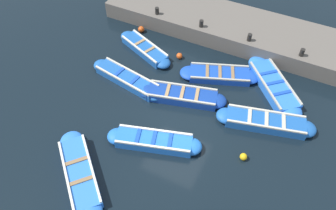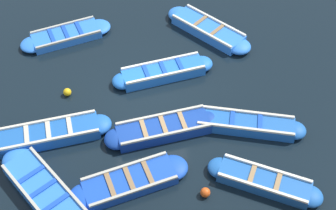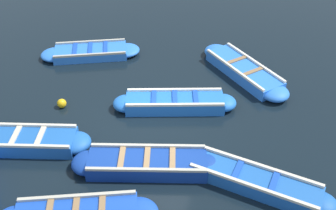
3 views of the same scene
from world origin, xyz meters
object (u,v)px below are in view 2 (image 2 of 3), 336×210
Objects in this scene: boat_centre at (208,30)px; boat_bow_out at (264,182)px; boat_stern_in at (66,36)px; boat_alongside at (163,129)px; buoy_orange_near at (205,192)px; boat_end_of_row at (163,72)px; boat_outer_right at (130,182)px; boat_broadside at (49,134)px; boat_far_corner at (45,192)px; boat_inner_gap at (245,124)px; buoy_white_drifting at (67,92)px.

boat_centre is 1.00× the size of boat_bow_out.
boat_stern_in is 0.93× the size of boat_alongside.
boat_stern_in is 5.90m from boat_alongside.
boat_bow_out reaches higher than buoy_orange_near.
boat_outer_right is at bearing 167.34° from boat_end_of_row.
boat_centre is at bearing -22.03° from boat_outer_right.
buoy_orange_near is at bearing -152.96° from boat_alongside.
boat_far_corner is at bearing -174.68° from boat_broadside.
boat_centre is 0.88× the size of boat_inner_gap.
boat_inner_gap reaches higher than buoy_white_drifting.
boat_inner_gap is (0.33, -6.13, -0.02)m from boat_broadside.
boat_far_corner reaches higher than buoy_white_drifting.
boat_outer_right is at bearing 157.97° from boat_centre.
boat_alongside reaches higher than boat_end_of_row.
boat_broadside is at bearing 93.04° from boat_inner_gap.
boat_stern_in is (6.60, 6.51, -0.03)m from boat_bow_out.
boat_outer_right reaches higher than boat_stern_in.
boat_bow_out is (-4.51, -2.85, -0.02)m from boat_end_of_row.
boat_outer_right is 13.36× the size of buoy_white_drifting.
boat_alongside reaches higher than boat_bow_out.
boat_centre is 6.92m from boat_bow_out.
boat_broadside reaches higher than boat_bow_out.
boat_end_of_row is (2.71, -3.55, -0.01)m from boat_broadside.
boat_centre is at bearing -4.76° from buoy_orange_near.
buoy_white_drifting is (3.59, 2.24, -0.02)m from boat_outer_right.
boat_inner_gap is (-4.48, -6.24, 0.04)m from boat_stern_in.
boat_outer_right is at bearing -147.97° from buoy_white_drifting.
boat_end_of_row is 5.84m from boat_far_corner.
boat_centre is 5.17m from boat_alongside.
boat_centre reaches higher than buoy_orange_near.
buoy_orange_near is 1.04× the size of buoy_white_drifting.
boat_far_corner is 6.21m from boat_bow_out.
boat_broadside reaches higher than boat_stern_in.
boat_bow_out is at bearing -120.95° from buoy_white_drifting.
boat_centre is 8.74m from boat_far_corner.
boat_broadside is 1.07× the size of boat_end_of_row.
boat_broadside reaches higher than boat_inner_gap.
buoy_orange_near is 5.91m from buoy_white_drifting.
boat_far_corner is at bearing 123.77° from boat_alongside.
boat_far_corner is at bearing 144.93° from boat_end_of_row.
boat_alongside is at bearing -87.31° from boat_broadside.
boat_broadside reaches higher than buoy_white_drifting.
boat_outer_right is 1.03× the size of boat_far_corner.
boat_stern_in is at bearing 38.16° from boat_alongside.
boat_end_of_row is 2.90m from boat_centre.
boat_inner_gap is at bearing -86.96° from boat_broadside.
buoy_white_drifting is at bearing -1.64° from boat_far_corner.
boat_bow_out is 0.88× the size of boat_inner_gap.
boat_far_corner is (-4.78, 3.36, 0.01)m from boat_end_of_row.
boat_bow_out is at bearing -87.51° from boat_far_corner.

